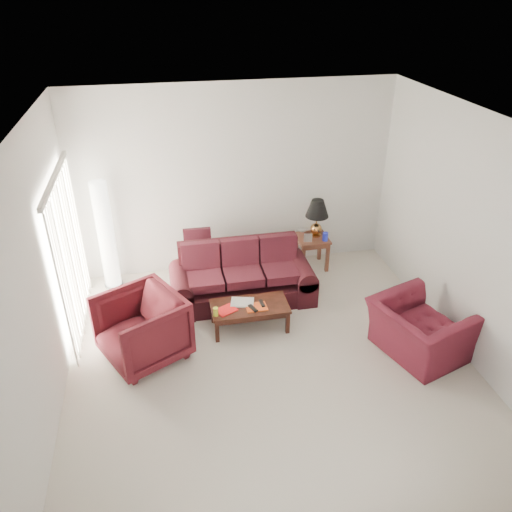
{
  "coord_description": "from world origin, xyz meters",
  "views": [
    {
      "loc": [
        -1.14,
        -4.79,
        4.3
      ],
      "look_at": [
        0.0,
        0.85,
        1.05
      ],
      "focal_mm": 35.0,
      "sensor_mm": 36.0,
      "label": 1
    }
  ],
  "objects_px": {
    "sofa": "(242,275)",
    "floor_lamp": "(106,236)",
    "coffee_table": "(250,316)",
    "armchair_right": "(418,330)",
    "end_table": "(312,252)",
    "armchair_left": "(142,328)"
  },
  "relations": [
    {
      "from": "armchair_right",
      "to": "coffee_table",
      "type": "distance_m",
      "value": 2.23
    },
    {
      "from": "armchair_right",
      "to": "coffee_table",
      "type": "bearing_deg",
      "value": 46.2
    },
    {
      "from": "armchair_right",
      "to": "coffee_table",
      "type": "xyz_separation_m",
      "value": [
        -2.01,
        0.95,
        -0.17
      ]
    },
    {
      "from": "floor_lamp",
      "to": "armchair_left",
      "type": "height_order",
      "value": "floor_lamp"
    },
    {
      "from": "sofa",
      "to": "armchair_left",
      "type": "distance_m",
      "value": 1.77
    },
    {
      "from": "floor_lamp",
      "to": "coffee_table",
      "type": "relative_size",
      "value": 1.67
    },
    {
      "from": "end_table",
      "to": "armchair_right",
      "type": "xyz_separation_m",
      "value": [
        0.68,
        -2.39,
        0.08
      ]
    },
    {
      "from": "end_table",
      "to": "floor_lamp",
      "type": "bearing_deg",
      "value": 179.12
    },
    {
      "from": "armchair_right",
      "to": "sofa",
      "type": "bearing_deg",
      "value": 32.01
    },
    {
      "from": "floor_lamp",
      "to": "armchair_left",
      "type": "distance_m",
      "value": 1.93
    },
    {
      "from": "sofa",
      "to": "armchair_right",
      "type": "height_order",
      "value": "sofa"
    },
    {
      "from": "armchair_left",
      "to": "sofa",
      "type": "bearing_deg",
      "value": 97.0
    },
    {
      "from": "sofa",
      "to": "armchair_right",
      "type": "relative_size",
      "value": 1.93
    },
    {
      "from": "armchair_left",
      "to": "armchair_right",
      "type": "xyz_separation_m",
      "value": [
        3.45,
        -0.63,
        -0.09
      ]
    },
    {
      "from": "armchair_right",
      "to": "coffee_table",
      "type": "relative_size",
      "value": 1.04
    },
    {
      "from": "floor_lamp",
      "to": "armchair_right",
      "type": "bearing_deg",
      "value": -31.91
    },
    {
      "from": "sofa",
      "to": "armchair_right",
      "type": "distance_m",
      "value": 2.58
    },
    {
      "from": "armchair_left",
      "to": "armchair_right",
      "type": "relative_size",
      "value": 0.89
    },
    {
      "from": "sofa",
      "to": "coffee_table",
      "type": "distance_m",
      "value": 0.73
    },
    {
      "from": "sofa",
      "to": "end_table",
      "type": "relative_size",
      "value": 3.84
    },
    {
      "from": "sofa",
      "to": "end_table",
      "type": "bearing_deg",
      "value": 25.24
    },
    {
      "from": "sofa",
      "to": "floor_lamp",
      "type": "relative_size",
      "value": 1.2
    }
  ]
}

